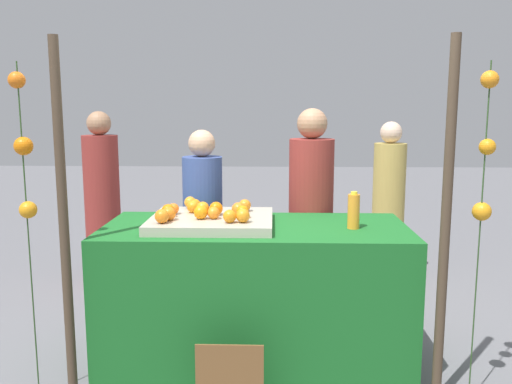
# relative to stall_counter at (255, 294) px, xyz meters

# --- Properties ---
(ground_plane) EXTENTS (24.00, 24.00, 0.00)m
(ground_plane) POSITION_rel_stall_counter_xyz_m (0.00, 0.00, -0.47)
(ground_plane) COLOR slate
(stall_counter) EXTENTS (1.99, 0.89, 0.94)m
(stall_counter) POSITION_rel_stall_counter_xyz_m (0.00, 0.00, 0.00)
(stall_counter) COLOR #196023
(stall_counter) RESTS_ON ground_plane
(orange_tray) EXTENTS (0.79, 0.68, 0.06)m
(orange_tray) POSITION_rel_stall_counter_xyz_m (-0.29, -0.00, 0.50)
(orange_tray) COLOR #B2AD99
(orange_tray) RESTS_ON stall_counter
(orange_0) EXTENTS (0.07, 0.07, 0.07)m
(orange_0) POSITION_rel_stall_counter_xyz_m (-0.55, 0.06, 0.57)
(orange_0) COLOR orange
(orange_0) RESTS_ON orange_tray
(orange_1) EXTENTS (0.08, 0.08, 0.08)m
(orange_1) POSITION_rel_stall_counter_xyz_m (-0.08, -0.04, 0.57)
(orange_1) COLOR orange
(orange_1) RESTS_ON orange_tray
(orange_2) EXTENTS (0.08, 0.08, 0.08)m
(orange_2) POSITION_rel_stall_counter_xyz_m (-0.43, 0.12, 0.57)
(orange_2) COLOR orange
(orange_2) RESTS_ON orange_tray
(orange_3) EXTENTS (0.08, 0.08, 0.08)m
(orange_3) POSITION_rel_stall_counter_xyz_m (-0.08, 0.18, 0.57)
(orange_3) COLOR orange
(orange_3) RESTS_ON orange_tray
(orange_4) EXTENTS (0.08, 0.08, 0.08)m
(orange_4) POSITION_rel_stall_counter_xyz_m (-0.26, -0.08, 0.57)
(orange_4) COLOR orange
(orange_4) RESTS_ON orange_tray
(orange_5) EXTENTS (0.08, 0.08, 0.08)m
(orange_5) POSITION_rel_stall_counter_xyz_m (-0.47, 0.29, 0.57)
(orange_5) COLOR orange
(orange_5) RESTS_ON orange_tray
(orange_6) EXTENTS (0.08, 0.08, 0.08)m
(orange_6) POSITION_rel_stall_counter_xyz_m (-0.15, -0.19, 0.57)
(orange_6) COLOR orange
(orange_6) RESTS_ON orange_tray
(orange_7) EXTENTS (0.08, 0.08, 0.08)m
(orange_7) POSITION_rel_stall_counter_xyz_m (-0.43, 0.22, 0.57)
(orange_7) COLOR orange
(orange_7) RESTS_ON orange_tray
(orange_8) EXTENTS (0.09, 0.09, 0.09)m
(orange_8) POSITION_rel_stall_counter_xyz_m (-0.35, -0.09, 0.57)
(orange_8) COLOR orange
(orange_8) RESTS_ON orange_tray
(orange_9) EXTENTS (0.09, 0.09, 0.09)m
(orange_9) POSITION_rel_stall_counter_xyz_m (-0.11, 0.03, 0.57)
(orange_9) COLOR orange
(orange_9) RESTS_ON orange_tray
(orange_10) EXTENTS (0.09, 0.09, 0.09)m
(orange_10) POSITION_rel_stall_counter_xyz_m (-0.35, 0.06, 0.57)
(orange_10) COLOR orange
(orange_10) RESTS_ON orange_tray
(orange_11) EXTENTS (0.09, 0.09, 0.09)m
(orange_11) POSITION_rel_stall_counter_xyz_m (-0.57, -0.22, 0.57)
(orange_11) COLOR orange
(orange_11) RESTS_ON orange_tray
(orange_12) EXTENTS (0.09, 0.09, 0.09)m
(orange_12) POSITION_rel_stall_counter_xyz_m (-0.07, -0.18, 0.57)
(orange_12) COLOR orange
(orange_12) RESTS_ON orange_tray
(orange_13) EXTENTS (0.09, 0.09, 0.09)m
(orange_13) POSITION_rel_stall_counter_xyz_m (-0.57, -0.03, 0.57)
(orange_13) COLOR orange
(orange_13) RESTS_ON orange_tray
(orange_14) EXTENTS (0.09, 0.09, 0.09)m
(orange_14) POSITION_rel_stall_counter_xyz_m (-0.26, 0.04, 0.57)
(orange_14) COLOR orange
(orange_14) RESTS_ON orange_tray
(orange_15) EXTENTS (0.09, 0.09, 0.09)m
(orange_15) POSITION_rel_stall_counter_xyz_m (-0.54, -0.13, 0.57)
(orange_15) COLOR orange
(orange_15) RESTS_ON orange_tray
(juice_bottle) EXTENTS (0.08, 0.08, 0.24)m
(juice_bottle) POSITION_rel_stall_counter_xyz_m (0.63, -0.06, 0.58)
(juice_bottle) COLOR orange
(juice_bottle) RESTS_ON stall_counter
(chalkboard_sign) EXTENTS (0.38, 0.03, 0.43)m
(chalkboard_sign) POSITION_rel_stall_counter_xyz_m (-0.12, -0.66, -0.26)
(chalkboard_sign) COLOR brown
(chalkboard_sign) RESTS_ON ground_plane
(vendor_left) EXTENTS (0.31, 0.31, 1.54)m
(vendor_left) POSITION_rel_stall_counter_xyz_m (-0.43, 0.65, 0.25)
(vendor_left) COLOR #384C8C
(vendor_left) RESTS_ON ground_plane
(vendor_right) EXTENTS (0.34, 0.34, 1.70)m
(vendor_right) POSITION_rel_stall_counter_xyz_m (0.41, 0.62, 0.32)
(vendor_right) COLOR maroon
(vendor_right) RESTS_ON ground_plane
(crowd_person_0) EXTENTS (0.33, 0.33, 1.67)m
(crowd_person_0) POSITION_rel_stall_counter_xyz_m (-1.52, 1.57, 0.31)
(crowd_person_0) COLOR maroon
(crowd_person_0) RESTS_ON ground_plane
(crowd_person_1) EXTENTS (0.31, 0.31, 1.57)m
(crowd_person_1) POSITION_rel_stall_counter_xyz_m (1.26, 1.83, 0.26)
(crowd_person_1) COLOR tan
(crowd_person_1) RESTS_ON ground_plane
(canopy_post_left) EXTENTS (0.06, 0.06, 2.09)m
(canopy_post_left) POSITION_rel_stall_counter_xyz_m (-1.08, -0.49, 0.58)
(canopy_post_left) COLOR #473828
(canopy_post_left) RESTS_ON ground_plane
(canopy_post_right) EXTENTS (0.06, 0.06, 2.09)m
(canopy_post_right) POSITION_rel_stall_counter_xyz_m (1.08, -0.49, 0.58)
(canopy_post_right) COLOR #473828
(canopy_post_right) RESTS_ON ground_plane
(garland_strand_left) EXTENTS (0.11, 0.11, 1.95)m
(garland_strand_left) POSITION_rel_stall_counter_xyz_m (-1.27, -0.52, 0.98)
(garland_strand_left) COLOR #2D4C23
(garland_strand_left) RESTS_ON ground_plane
(garland_strand_right) EXTENTS (0.11, 0.11, 1.95)m
(garland_strand_right) POSITION_rel_stall_counter_xyz_m (1.27, -0.49, 0.97)
(garland_strand_right) COLOR #2D4C23
(garland_strand_right) RESTS_ON ground_plane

